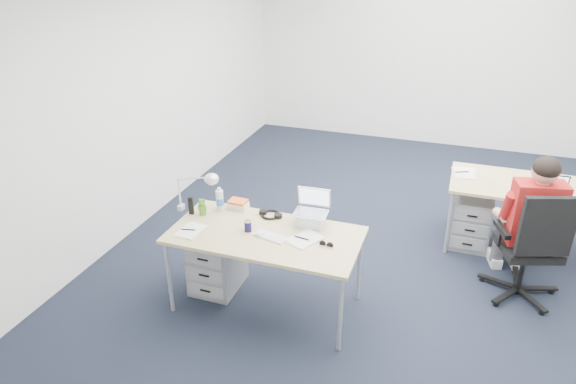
{
  "coord_description": "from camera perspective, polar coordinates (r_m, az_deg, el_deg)",
  "views": [
    {
      "loc": [
        0.3,
        -4.74,
        2.9
      ],
      "look_at": [
        -1.1,
        -0.71,
        0.85
      ],
      "focal_mm": 32.0,
      "sensor_mm": 36.0,
      "label": 1
    }
  ],
  "objects": [
    {
      "name": "desk_lamp",
      "position": [
        4.62,
        -10.63,
        0.13
      ],
      "size": [
        0.4,
        0.25,
        0.43
      ],
      "primitive_type": null,
      "rotation": [
        0.0,
        0.0,
        0.32
      ],
      "color": "silver",
      "rests_on": "desk_near"
    },
    {
      "name": "bear_figurine",
      "position": [
        4.62,
        -9.51,
        -1.62
      ],
      "size": [
        0.1,
        0.09,
        0.16
      ],
      "primitive_type": null,
      "rotation": [
        0.0,
        0.0,
        -0.4
      ],
      "color": "#33761F",
      "rests_on": "desk_near"
    },
    {
      "name": "cordless_phone",
      "position": [
        4.65,
        -10.71,
        -1.51
      ],
      "size": [
        0.05,
        0.04,
        0.16
      ],
      "primitive_type": "cube",
      "rotation": [
        0.0,
        0.0,
        0.27
      ],
      "color": "black",
      "rests_on": "desk_near"
    },
    {
      "name": "computer_mouse",
      "position": [
        4.28,
        -3.07,
        -4.57
      ],
      "size": [
        0.1,
        0.12,
        0.04
      ],
      "primitive_type": "ellipsoid",
      "rotation": [
        0.0,
        0.0,
        -0.35
      ],
      "color": "white",
      "rests_on": "desk_near"
    },
    {
      "name": "papers_right",
      "position": [
        4.21,
        1.78,
        -5.29
      ],
      "size": [
        0.3,
        0.33,
        0.01
      ],
      "primitive_type": "cube",
      "rotation": [
        0.0,
        0.0,
        -0.47
      ],
      "color": "#EFCB8A",
      "rests_on": "desk_near"
    },
    {
      "name": "papers_left",
      "position": [
        4.41,
        -10.84,
        -4.26
      ],
      "size": [
        0.2,
        0.27,
        0.01
      ],
      "primitive_type": "cube",
      "rotation": [
        0.0,
        0.0,
        -0.09
      ],
      "color": "#EFCB8A",
      "rests_on": "desk_near"
    },
    {
      "name": "desk_far",
      "position": [
        5.73,
        25.56,
        0.23
      ],
      "size": [
        1.6,
        0.8,
        0.73
      ],
      "color": "tan",
      "rests_on": "ground"
    },
    {
      "name": "drawer_pedestal_far",
      "position": [
        5.79,
        19.59,
        -2.9
      ],
      "size": [
        0.4,
        0.5,
        0.55
      ],
      "primitive_type": "cube",
      "color": "gray",
      "rests_on": "ground"
    },
    {
      "name": "far_papers",
      "position": [
        5.73,
        18.94,
        1.99
      ],
      "size": [
        0.25,
        0.33,
        0.01
      ],
      "primitive_type": "cube",
      "rotation": [
        0.0,
        0.0,
        0.11
      ],
      "color": "white",
      "rests_on": "desk_far"
    },
    {
      "name": "headphones",
      "position": [
        4.57,
        -1.96,
        -2.46
      ],
      "size": [
        0.25,
        0.21,
        0.04
      ],
      "primitive_type": null,
      "rotation": [
        0.0,
        0.0,
        -0.15
      ],
      "color": "black",
      "rests_on": "desk_near"
    },
    {
      "name": "room",
      "position": [
        4.9,
        15.3,
        10.75
      ],
      "size": [
        6.02,
        7.02,
        2.8
      ],
      "color": "white",
      "rests_on": "ground"
    },
    {
      "name": "sunglasses",
      "position": [
        4.14,
        4.28,
        -5.83
      ],
      "size": [
        0.12,
        0.07,
        0.03
      ],
      "primitive_type": null,
      "rotation": [
        0.0,
        0.0,
        -0.1
      ],
      "color": "black",
      "rests_on": "desk_near"
    },
    {
      "name": "water_bottle",
      "position": [
        4.67,
        -7.6,
        -0.76
      ],
      "size": [
        0.09,
        0.09,
        0.22
      ],
      "primitive_type": "cylinder",
      "rotation": [
        0.0,
        0.0,
        -0.3
      ],
      "color": "silver",
      "rests_on": "desk_near"
    },
    {
      "name": "silver_laptop",
      "position": [
        4.36,
        2.56,
        -1.92
      ],
      "size": [
        0.3,
        0.24,
        0.3
      ],
      "primitive_type": null,
      "rotation": [
        0.0,
        0.0,
        0.05
      ],
      "color": "silver",
      "rests_on": "desk_near"
    },
    {
      "name": "drawer_pedestal_near",
      "position": [
        4.82,
        -7.86,
        -7.58
      ],
      "size": [
        0.4,
        0.5,
        0.55
      ],
      "primitive_type": "cube",
      "color": "gray",
      "rests_on": "ground"
    },
    {
      "name": "seated_person",
      "position": [
        5.09,
        25.0,
        -3.01
      ],
      "size": [
        0.51,
        0.79,
        1.34
      ],
      "rotation": [
        0.0,
        0.0,
        0.22
      ],
      "color": "#A61817",
      "rests_on": "ground"
    },
    {
      "name": "office_chair",
      "position": [
        5.1,
        24.82,
        -7.52
      ],
      "size": [
        0.88,
        0.88,
        1.1
      ],
      "rotation": [
        0.0,
        0.0,
        0.32
      ],
      "color": "black",
      "rests_on": "ground"
    },
    {
      "name": "dark_laptop",
      "position": [
        5.49,
        27.44,
        0.5
      ],
      "size": [
        0.3,
        0.29,
        0.21
      ],
      "primitive_type": null,
      "rotation": [
        0.0,
        0.0,
        0.04
      ],
      "color": "black",
      "rests_on": "desk_far"
    },
    {
      "name": "book_stack",
      "position": [
        4.71,
        -5.55,
        -1.37
      ],
      "size": [
        0.2,
        0.17,
        0.08
      ],
      "primitive_type": "cube",
      "rotation": [
        0.0,
        0.0,
        -0.25
      ],
      "color": "silver",
      "rests_on": "desk_near"
    },
    {
      "name": "floor",
      "position": [
        5.57,
        13.27,
        -6.51
      ],
      "size": [
        7.0,
        7.0,
        0.0
      ],
      "primitive_type": "plane",
      "color": "black",
      "rests_on": "ground"
    },
    {
      "name": "wireless_keyboard",
      "position": [
        4.25,
        -1.97,
        -4.95
      ],
      "size": [
        0.3,
        0.18,
        0.01
      ],
      "primitive_type": "cube",
      "rotation": [
        0.0,
        0.0,
        -0.23
      ],
      "color": "white",
      "rests_on": "desk_near"
    },
    {
      "name": "can_koozie",
      "position": [
        4.33,
        -4.47,
        -3.77
      ],
      "size": [
        0.07,
        0.07,
        0.1
      ],
      "primitive_type": "cylinder",
      "rotation": [
        0.0,
        0.0,
        0.12
      ],
      "color": "#191541",
      "rests_on": "desk_near"
    },
    {
      "name": "desk_near",
      "position": [
        4.33,
        -2.55,
        -5.17
      ],
      "size": [
        1.6,
        0.8,
        0.73
      ],
      "color": "tan",
      "rests_on": "ground"
    }
  ]
}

